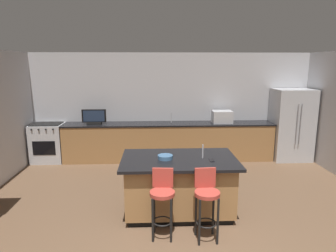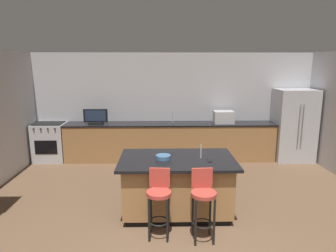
# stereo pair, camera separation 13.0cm
# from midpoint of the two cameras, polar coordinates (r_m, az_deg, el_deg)

# --- Properties ---
(wall_back) EXTENTS (7.44, 0.12, 2.63)m
(wall_back) POSITION_cam_midpoint_polar(r_m,az_deg,el_deg) (7.70, 1.43, 3.91)
(wall_back) COLOR #BCBCC1
(wall_back) RESTS_ON ground_plane
(counter_back) EXTENTS (5.13, 0.62, 0.93)m
(counter_back) POSITION_cam_midpoint_polar(r_m,az_deg,el_deg) (7.49, 0.87, -2.95)
(counter_back) COLOR #9E7042
(counter_back) RESTS_ON ground_plane
(kitchen_island) EXTENTS (1.80, 1.12, 0.91)m
(kitchen_island) POSITION_cam_midpoint_polar(r_m,az_deg,el_deg) (4.89, 2.49, -11.09)
(kitchen_island) COLOR black
(kitchen_island) RESTS_ON ground_plane
(refrigerator) EXTENTS (0.92, 0.77, 1.76)m
(refrigerator) POSITION_cam_midpoint_polar(r_m,az_deg,el_deg) (8.04, 23.06, 0.14)
(refrigerator) COLOR #B7BABF
(refrigerator) RESTS_ON ground_plane
(range_oven) EXTENTS (0.75, 0.63, 0.95)m
(range_oven) POSITION_cam_midpoint_polar(r_m,az_deg,el_deg) (7.95, -20.92, -2.83)
(range_oven) COLOR #B7BABF
(range_oven) RESTS_ON ground_plane
(microwave) EXTENTS (0.48, 0.36, 0.30)m
(microwave) POSITION_cam_midpoint_polar(r_m,az_deg,el_deg) (7.53, 10.94, 1.67)
(microwave) COLOR #B7BABF
(microwave) RESTS_ON counter_back
(tv_monitor) EXTENTS (0.57, 0.16, 0.36)m
(tv_monitor) POSITION_cam_midpoint_polar(r_m,az_deg,el_deg) (7.46, -13.04, 1.62)
(tv_monitor) COLOR black
(tv_monitor) RESTS_ON counter_back
(sink_faucet_back) EXTENTS (0.02, 0.02, 0.24)m
(sink_faucet_back) POSITION_cam_midpoint_polar(r_m,az_deg,el_deg) (7.47, 1.39, 1.57)
(sink_faucet_back) COLOR #B2B2B7
(sink_faucet_back) RESTS_ON counter_back
(sink_faucet_island) EXTENTS (0.02, 0.02, 0.22)m
(sink_faucet_island) POSITION_cam_midpoint_polar(r_m,az_deg,el_deg) (4.75, 7.02, -4.81)
(sink_faucet_island) COLOR #B2B2B7
(sink_faucet_island) RESTS_ON kitchen_island
(bar_stool_left) EXTENTS (0.34, 0.35, 0.95)m
(bar_stool_left) POSITION_cam_midpoint_polar(r_m,az_deg,el_deg) (4.23, -0.79, -13.38)
(bar_stool_left) COLOR #B23D33
(bar_stool_left) RESTS_ON ground_plane
(bar_stool_right) EXTENTS (0.34, 0.35, 0.98)m
(bar_stool_right) POSITION_cam_midpoint_polar(r_m,az_deg,el_deg) (4.19, 7.57, -13.49)
(bar_stool_right) COLOR #B23D33
(bar_stool_right) RESTS_ON ground_plane
(fruit_bowl) EXTENTS (0.23, 0.23, 0.06)m
(fruit_bowl) POSITION_cam_midpoint_polar(r_m,az_deg,el_deg) (4.70, -0.11, -5.89)
(fruit_bowl) COLOR #3F668C
(fruit_bowl) RESTS_ON kitchen_island
(cell_phone) EXTENTS (0.07, 0.15, 0.01)m
(cell_phone) POSITION_cam_midpoint_polar(r_m,az_deg,el_deg) (4.68, 8.64, -6.47)
(cell_phone) COLOR black
(cell_phone) RESTS_ON kitchen_island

